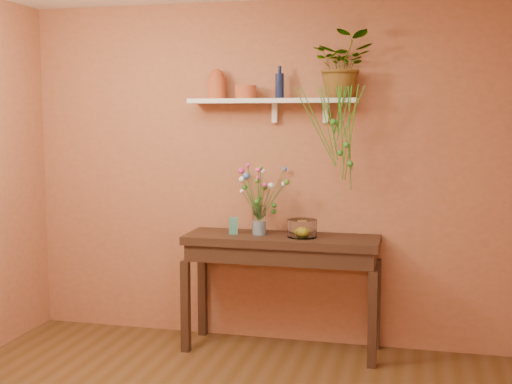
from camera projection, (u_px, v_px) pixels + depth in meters
The scene contains 13 objects.
room at pixel (183, 206), 3.40m from camera, with size 4.04×4.04×2.70m.
sideboard at pixel (282, 253), 5.11m from camera, with size 1.48×0.48×0.90m.
wall_shelf at pixel (274, 101), 5.13m from camera, with size 1.30×0.24×0.19m.
terracotta_jug at pixel (217, 85), 5.25m from camera, with size 0.18×0.18×0.23m.
terracotta_pot at pixel (246, 92), 5.16m from camera, with size 0.16×0.16×0.10m, color #B44833.
blue_bottle at pixel (280, 85), 5.11m from camera, with size 0.07×0.07×0.25m.
spider_plant at pixel (343, 65), 4.96m from camera, with size 0.44×0.38×0.49m, color #2D7623.
plant_fronds at pixel (340, 134), 4.87m from camera, with size 0.51×0.37×0.77m.
glass_vase at pixel (259, 222), 5.15m from camera, with size 0.11×0.11×0.22m.
bouquet at pixel (260, 187), 5.12m from camera, with size 0.45×0.42×0.44m.
glass_bowl at pixel (302, 229), 5.03m from camera, with size 0.22×0.22×0.13m.
lemon at pixel (302, 231), 5.05m from camera, with size 0.08×0.08×0.08m, color gold.
carton at pixel (233, 226), 5.16m from camera, with size 0.07×0.05×0.13m, color #2A6D84.
Camera 1 is at (1.16, -3.19, 1.80)m, focal length 47.02 mm.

